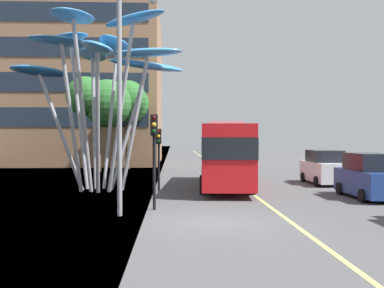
% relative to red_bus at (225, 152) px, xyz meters
% --- Properties ---
extents(ground, '(120.00, 240.00, 0.10)m').
position_rel_red_bus_xyz_m(ground, '(-2.15, -9.96, -2.08)').
color(ground, '#4C4C4F').
extents(red_bus, '(3.37, 11.12, 3.72)m').
position_rel_red_bus_xyz_m(red_bus, '(0.00, 0.00, 0.00)').
color(red_bus, red).
rests_on(red_bus, ground).
extents(leaf_sculpture, '(9.55, 9.54, 9.08)m').
position_rel_red_bus_xyz_m(leaf_sculpture, '(-6.54, -1.18, 4.99)').
color(leaf_sculpture, '#9EA0A5').
rests_on(leaf_sculpture, ground).
extents(traffic_light_kerb_near, '(0.28, 0.42, 3.75)m').
position_rel_red_bus_xyz_m(traffic_light_kerb_near, '(-3.68, -7.59, 0.68)').
color(traffic_light_kerb_near, black).
rests_on(traffic_light_kerb_near, ground).
extents(traffic_light_kerb_far, '(0.28, 0.42, 3.30)m').
position_rel_red_bus_xyz_m(traffic_light_kerb_far, '(-3.70, -1.77, 0.37)').
color(traffic_light_kerb_far, black).
rests_on(traffic_light_kerb_far, ground).
extents(traffic_light_island_mid, '(0.28, 0.42, 3.70)m').
position_rel_red_bus_xyz_m(traffic_light_island_mid, '(-4.19, 2.91, 0.65)').
color(traffic_light_island_mid, black).
rests_on(traffic_light_island_mid, ground).
extents(car_parked_mid, '(1.93, 4.34, 2.11)m').
position_rel_red_bus_xyz_m(car_parked_mid, '(6.20, -4.65, -1.05)').
color(car_parked_mid, navy).
rests_on(car_parked_mid, ground).
extents(car_parked_far, '(2.03, 4.25, 2.06)m').
position_rel_red_bus_xyz_m(car_parked_far, '(6.25, 1.55, -1.06)').
color(car_parked_far, silver).
rests_on(car_parked_far, ground).
extents(street_lamp, '(1.55, 0.44, 8.13)m').
position_rel_red_bus_xyz_m(street_lamp, '(-4.56, -8.78, 3.10)').
color(street_lamp, gray).
rests_on(street_lamp, ground).
extents(tree_pavement_near, '(5.23, 4.02, 7.75)m').
position_rel_red_bus_xyz_m(tree_pavement_near, '(-8.93, 11.52, 3.79)').
color(tree_pavement_near, brown).
rests_on(tree_pavement_near, ground).
extents(tree_pavement_far, '(3.50, 4.48, 7.83)m').
position_rel_red_bus_xyz_m(tree_pavement_far, '(-6.95, 14.74, 4.01)').
color(tree_pavement_far, brown).
rests_on(tree_pavement_far, ground).
extents(backdrop_building, '(25.52, 16.03, 16.08)m').
position_rel_red_bus_xyz_m(backdrop_building, '(-17.23, 24.08, 6.01)').
color(backdrop_building, '#936B4C').
rests_on(backdrop_building, ground).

